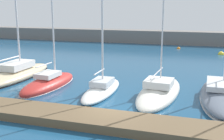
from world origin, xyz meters
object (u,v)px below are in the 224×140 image
object	(u,v)px
mooring_buoy_orange	(179,49)
mooring_buoy_yellow	(221,54)
sailboat_red_second	(49,83)
sailboat_white_third	(102,88)
sailboat_sand_nearest	(15,74)
sailboat_slate_fifth	(223,93)
sailboat_ivory_fourth	(159,91)

from	to	relation	value
mooring_buoy_orange	mooring_buoy_yellow	size ratio (longest dim) A/B	0.69
sailboat_red_second	mooring_buoy_yellow	distance (m)	25.55
sailboat_red_second	mooring_buoy_yellow	world-z (taller)	sailboat_red_second
sailboat_white_third	mooring_buoy_orange	size ratio (longest dim) A/B	19.84
sailboat_sand_nearest	sailboat_slate_fifth	distance (m)	17.70
sailboat_ivory_fourth	mooring_buoy_yellow	bearing A→B (deg)	-10.77
sailboat_sand_nearest	mooring_buoy_orange	xyz separation A→B (m)	(12.88, 23.28, -0.40)
sailboat_red_second	sailboat_white_third	world-z (taller)	sailboat_red_second
sailboat_red_second	sailboat_ivory_fourth	world-z (taller)	sailboat_ivory_fourth
sailboat_red_second	mooring_buoy_orange	distance (m)	26.27
sailboat_sand_nearest	sailboat_white_third	size ratio (longest dim) A/B	1.55
sailboat_slate_fifth	mooring_buoy_orange	size ratio (longest dim) A/B	33.57
sailboat_sand_nearest	mooring_buoy_yellow	size ratio (longest dim) A/B	21.23
sailboat_sand_nearest	sailboat_slate_fifth	xyz separation A→B (m)	(17.69, -0.68, -0.03)
sailboat_ivory_fourth	mooring_buoy_yellow	distance (m)	21.33
sailboat_ivory_fourth	mooring_buoy_orange	xyz separation A→B (m)	(-0.38, 24.40, -0.24)
sailboat_sand_nearest	sailboat_red_second	distance (m)	4.57
sailboat_slate_fifth	mooring_buoy_yellow	xyz separation A→B (m)	(1.16, 20.14, -0.37)
mooring_buoy_orange	mooring_buoy_yellow	world-z (taller)	mooring_buoy_yellow
sailboat_sand_nearest	sailboat_ivory_fourth	bearing A→B (deg)	-94.43
sailboat_ivory_fourth	mooring_buoy_yellow	xyz separation A→B (m)	(5.58, 20.58, -0.24)
mooring_buoy_yellow	sailboat_ivory_fourth	bearing A→B (deg)	-105.18
mooring_buoy_orange	mooring_buoy_yellow	bearing A→B (deg)	-32.63
sailboat_slate_fifth	sailboat_white_third	bearing A→B (deg)	100.63
sailboat_sand_nearest	mooring_buoy_orange	size ratio (longest dim) A/B	30.85
sailboat_ivory_fourth	mooring_buoy_orange	bearing A→B (deg)	5.30
sailboat_red_second	sailboat_slate_fifth	distance (m)	13.41
sailboat_slate_fifth	mooring_buoy_orange	xyz separation A→B (m)	(-4.81, 23.96, -0.37)
mooring_buoy_orange	sailboat_red_second	bearing A→B (deg)	-109.06
sailboat_red_second	mooring_buoy_yellow	size ratio (longest dim) A/B	15.18
sailboat_sand_nearest	sailboat_red_second	world-z (taller)	sailboat_sand_nearest
sailboat_sand_nearest	sailboat_red_second	size ratio (longest dim) A/B	1.40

